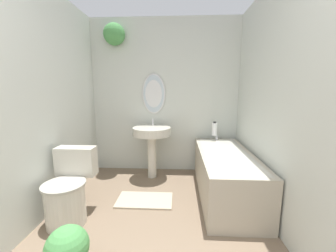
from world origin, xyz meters
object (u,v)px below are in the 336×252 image
at_px(toilet, 69,192).
at_px(pedestal_sink, 152,137).
at_px(bathtub, 225,173).
at_px(shampoo_bottle, 214,129).

height_order(toilet, pedestal_sink, pedestal_sink).
relative_size(toilet, bathtub, 0.46).
bearing_deg(pedestal_sink, bathtub, -26.96).
distance_m(bathtub, shampoo_bottle, 0.78).
bearing_deg(shampoo_bottle, bathtub, -86.43).
relative_size(toilet, pedestal_sink, 0.82).
relative_size(pedestal_sink, shampoo_bottle, 4.09).
bearing_deg(bathtub, shampoo_bottle, 93.57).
bearing_deg(toilet, bathtub, 19.20).
relative_size(pedestal_sink, bathtub, 0.56).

